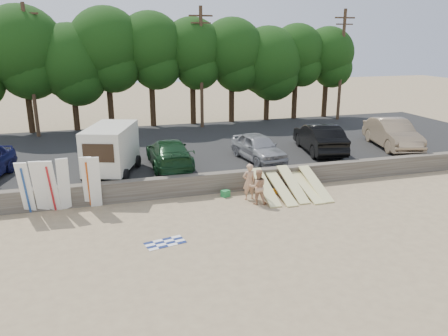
{
  "coord_description": "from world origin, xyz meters",
  "views": [
    {
      "loc": [
        -5.98,
        -16.95,
        7.44
      ],
      "look_at": [
        -0.07,
        3.0,
        1.22
      ],
      "focal_mm": 35.0,
      "sensor_mm": 36.0,
      "label": 1
    }
  ],
  "objects_px": {
    "cooler": "(225,193)",
    "car_2": "(258,147)",
    "beachgoer_b": "(258,187)",
    "beachgoer_a": "(249,182)",
    "car_4": "(392,134)",
    "car_1": "(169,153)",
    "car_3": "(319,138)",
    "box_trailer": "(111,148)"
  },
  "relations": [
    {
      "from": "beachgoer_a",
      "to": "car_4",
      "type": "bearing_deg",
      "value": -162.54
    },
    {
      "from": "car_1",
      "to": "car_4",
      "type": "relative_size",
      "value": 0.94
    },
    {
      "from": "car_1",
      "to": "car_3",
      "type": "distance_m",
      "value": 9.36
    },
    {
      "from": "box_trailer",
      "to": "car_1",
      "type": "height_order",
      "value": "box_trailer"
    },
    {
      "from": "car_2",
      "to": "car_3",
      "type": "bearing_deg",
      "value": 2.33
    },
    {
      "from": "beachgoer_b",
      "to": "car_1",
      "type": "bearing_deg",
      "value": -43.94
    },
    {
      "from": "car_4",
      "to": "cooler",
      "type": "distance_m",
      "value": 12.93
    },
    {
      "from": "car_4",
      "to": "cooler",
      "type": "bearing_deg",
      "value": -149.38
    },
    {
      "from": "box_trailer",
      "to": "car_2",
      "type": "xyz_separation_m",
      "value": [
        8.13,
        0.35,
        -0.64
      ]
    },
    {
      "from": "car_4",
      "to": "car_2",
      "type": "bearing_deg",
      "value": -164.27
    },
    {
      "from": "car_1",
      "to": "car_3",
      "type": "relative_size",
      "value": 0.97
    },
    {
      "from": "cooler",
      "to": "car_2",
      "type": "bearing_deg",
      "value": 26.95
    },
    {
      "from": "car_2",
      "to": "beachgoer_b",
      "type": "distance_m",
      "value": 5.16
    },
    {
      "from": "car_2",
      "to": "beachgoer_a",
      "type": "height_order",
      "value": "car_2"
    },
    {
      "from": "car_4",
      "to": "cooler",
      "type": "relative_size",
      "value": 14.37
    },
    {
      "from": "box_trailer",
      "to": "car_3",
      "type": "distance_m",
      "value": 12.44
    },
    {
      "from": "car_1",
      "to": "car_4",
      "type": "bearing_deg",
      "value": -178.35
    },
    {
      "from": "box_trailer",
      "to": "car_4",
      "type": "relative_size",
      "value": 0.79
    },
    {
      "from": "box_trailer",
      "to": "car_3",
      "type": "relative_size",
      "value": 0.81
    },
    {
      "from": "beachgoer_b",
      "to": "cooler",
      "type": "height_order",
      "value": "beachgoer_b"
    },
    {
      "from": "box_trailer",
      "to": "beachgoer_b",
      "type": "xyz_separation_m",
      "value": [
        6.32,
        -4.43,
        -1.26
      ]
    },
    {
      "from": "box_trailer",
      "to": "car_1",
      "type": "distance_m",
      "value": 3.16
    },
    {
      "from": "box_trailer",
      "to": "car_1",
      "type": "xyz_separation_m",
      "value": [
        3.04,
        0.53,
        -0.65
      ]
    },
    {
      "from": "car_2",
      "to": "car_3",
      "type": "distance_m",
      "value": 4.31
    },
    {
      "from": "car_3",
      "to": "beachgoer_b",
      "type": "height_order",
      "value": "car_3"
    },
    {
      "from": "car_2",
      "to": "car_4",
      "type": "bearing_deg",
      "value": -4.48
    },
    {
      "from": "car_2",
      "to": "beachgoer_b",
      "type": "xyz_separation_m",
      "value": [
        -1.82,
        -4.78,
        -0.62
      ]
    },
    {
      "from": "car_1",
      "to": "beachgoer_b",
      "type": "height_order",
      "value": "car_1"
    },
    {
      "from": "cooler",
      "to": "car_4",
      "type": "bearing_deg",
      "value": -4.65
    },
    {
      "from": "box_trailer",
      "to": "car_2",
      "type": "distance_m",
      "value": 8.17
    },
    {
      "from": "car_4",
      "to": "beachgoer_b",
      "type": "relative_size",
      "value": 3.26
    },
    {
      "from": "box_trailer",
      "to": "car_4",
      "type": "bearing_deg",
      "value": 21.55
    },
    {
      "from": "car_3",
      "to": "beachgoer_b",
      "type": "xyz_separation_m",
      "value": [
        -6.07,
        -5.49,
        -0.74
      ]
    },
    {
      "from": "car_1",
      "to": "beachgoer_a",
      "type": "height_order",
      "value": "car_1"
    },
    {
      "from": "box_trailer",
      "to": "beachgoer_a",
      "type": "xyz_separation_m",
      "value": [
        6.13,
        -3.73,
        -1.21
      ]
    },
    {
      "from": "car_2",
      "to": "beachgoer_a",
      "type": "relative_size",
      "value": 2.51
    },
    {
      "from": "box_trailer",
      "to": "cooler",
      "type": "xyz_separation_m",
      "value": [
        5.15,
        -3.09,
        -1.94
      ]
    },
    {
      "from": "box_trailer",
      "to": "beachgoer_b",
      "type": "bearing_deg",
      "value": -16.04
    },
    {
      "from": "car_4",
      "to": "beachgoer_a",
      "type": "distance_m",
      "value": 12.17
    },
    {
      "from": "box_trailer",
      "to": "cooler",
      "type": "relative_size",
      "value": 11.39
    },
    {
      "from": "car_2",
      "to": "beachgoer_a",
      "type": "distance_m",
      "value": 4.58
    },
    {
      "from": "beachgoer_a",
      "to": "beachgoer_b",
      "type": "height_order",
      "value": "beachgoer_a"
    }
  ]
}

